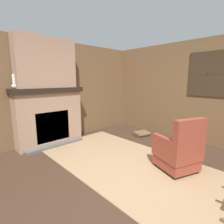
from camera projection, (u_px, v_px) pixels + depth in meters
ground_plane at (129, 190)px, 2.50m from camera, size 14.00×14.00×0.00m
wood_panel_wall_left at (44, 92)px, 4.26m from camera, size 0.06×6.09×2.52m
wood_panel_wall_back at (207, 92)px, 4.14m from camera, size 6.09×0.09×2.52m
fireplace_hearth at (50, 117)px, 4.20m from camera, size 0.59×1.63×1.37m
chimney_breast at (46, 63)px, 3.98m from camera, size 0.34×1.35×1.12m
area_rug at (135, 167)px, 3.16m from camera, size 4.16×1.92×0.01m
armchair at (179, 151)px, 2.96m from camera, size 0.78×0.77×0.97m
firewood_stack at (141, 133)px, 4.96m from camera, size 0.44×0.48×0.11m
oil_lamp_vase at (14, 84)px, 3.63m from camera, size 0.12×0.12×0.30m
storage_case at (67, 84)px, 4.44m from camera, size 0.14×0.21×0.15m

